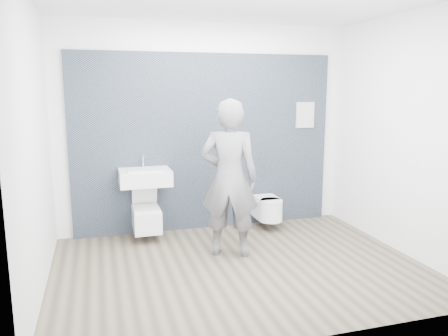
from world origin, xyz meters
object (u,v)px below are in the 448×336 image
object	(u,v)px
toilet_rounded	(268,208)
visitor	(229,179)
washbasin	(145,177)
toilet_square	(146,217)

from	to	relation	value
toilet_rounded	visitor	distance (m)	1.28
washbasin	visitor	bearing A→B (deg)	-42.93
visitor	toilet_rounded	bearing A→B (deg)	-113.34
toilet_rounded	visitor	world-z (taller)	visitor
toilet_square	washbasin	bearing A→B (deg)	90.00
washbasin	toilet_rounded	distance (m)	1.76
washbasin	toilet_square	world-z (taller)	washbasin
washbasin	toilet_square	size ratio (longest dim) A/B	0.99
toilet_square	visitor	bearing A→B (deg)	-42.85
washbasin	toilet_rounded	xyz separation A→B (m)	(1.68, -0.03, -0.54)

